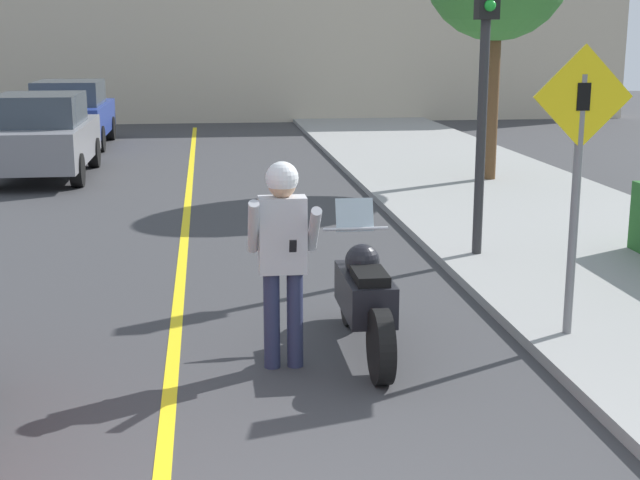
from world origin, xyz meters
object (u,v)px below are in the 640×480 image
at_px(crossing_sign, 578,164).
at_px(parked_car_grey, 42,135).
at_px(motorcycle, 365,297).
at_px(parked_car_blue, 71,113).
at_px(person_biker, 283,242).
at_px(traffic_light, 485,49).

relative_size(crossing_sign, parked_car_grey, 0.63).
height_order(motorcycle, parked_car_blue, parked_car_blue).
relative_size(motorcycle, parked_car_blue, 0.52).
distance_m(person_biker, parked_car_grey, 11.75).
distance_m(crossing_sign, parked_car_blue, 17.45).
bearing_deg(parked_car_grey, traffic_light, -49.46).
distance_m(person_biker, parked_car_blue, 16.83).
distance_m(person_biker, traffic_light, 4.59).
height_order(person_biker, parked_car_blue, person_biker).
height_order(parked_car_grey, parked_car_blue, same).
height_order(motorcycle, crossing_sign, crossing_sign).
bearing_deg(crossing_sign, traffic_light, 88.41).
bearing_deg(motorcycle, crossing_sign, -2.31).
xyz_separation_m(person_biker, crossing_sign, (2.66, 0.24, 0.58)).
xyz_separation_m(motorcycle, crossing_sign, (1.90, -0.08, 1.19)).
xyz_separation_m(motorcycle, parked_car_blue, (-4.80, 16.01, 0.35)).
distance_m(motorcycle, parked_car_grey, 11.74).
bearing_deg(parked_car_blue, crossing_sign, -67.38).
distance_m(person_biker, crossing_sign, 2.74).
bearing_deg(parked_car_blue, traffic_light, -62.39).
bearing_deg(traffic_light, parked_car_blue, 117.61).
height_order(crossing_sign, traffic_light, traffic_light).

